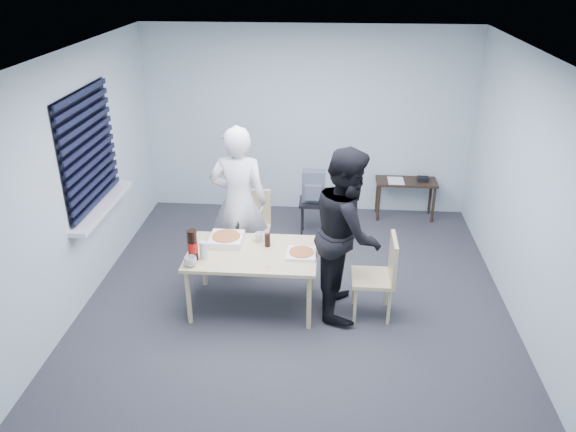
# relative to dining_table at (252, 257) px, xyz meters

# --- Properties ---
(room) EXTENTS (5.00, 5.00, 5.00)m
(room) POSITION_rel_dining_table_xyz_m (-1.75, 0.47, 0.86)
(room) COLOR #28292D
(room) RESTS_ON ground
(dining_table) EXTENTS (1.33, 0.84, 0.65)m
(dining_table) POSITION_rel_dining_table_xyz_m (0.00, 0.00, 0.00)
(dining_table) COLOR #D7C989
(dining_table) RESTS_ON ground
(chair_far) EXTENTS (0.42, 0.42, 0.89)m
(chair_far) POSITION_rel_dining_table_xyz_m (-0.13, 0.96, -0.07)
(chair_far) COLOR #D7C989
(chair_far) RESTS_ON ground
(chair_right) EXTENTS (0.42, 0.42, 0.89)m
(chair_right) POSITION_rel_dining_table_xyz_m (1.32, -0.06, -0.07)
(chair_right) COLOR #D7C989
(chair_right) RESTS_ON ground
(person_white) EXTENTS (0.65, 0.42, 1.77)m
(person_white) POSITION_rel_dining_table_xyz_m (-0.24, 0.71, 0.30)
(person_white) COLOR white
(person_white) RESTS_ON ground
(person_black) EXTENTS (0.47, 0.86, 1.77)m
(person_black) POSITION_rel_dining_table_xyz_m (0.96, 0.05, 0.30)
(person_black) COLOR black
(person_black) RESTS_ON ground
(side_table) EXTENTS (0.83, 0.37, 0.56)m
(side_table) POSITION_rel_dining_table_xyz_m (1.84, 2.35, -0.11)
(side_table) COLOR #332418
(side_table) RESTS_ON ground
(stool) EXTENTS (0.36, 0.36, 0.50)m
(stool) POSITION_rel_dining_table_xyz_m (0.57, 1.68, -0.20)
(stool) COLOR black
(stool) RESTS_ON ground
(backpack) EXTENTS (0.30, 0.22, 0.41)m
(backpack) POSITION_rel_dining_table_xyz_m (0.57, 1.67, 0.12)
(backpack) COLOR slate
(backpack) RESTS_ON stool
(pizza_box_a) EXTENTS (0.35, 0.35, 0.09)m
(pizza_box_a) POSITION_rel_dining_table_xyz_m (-0.30, 0.18, 0.10)
(pizza_box_a) COLOR white
(pizza_box_a) RESTS_ON dining_table
(pizza_box_b) EXTENTS (0.29, 0.29, 0.04)m
(pizza_box_b) POSITION_rel_dining_table_xyz_m (0.51, -0.02, 0.08)
(pizza_box_b) COLOR white
(pizza_box_b) RESTS_ON dining_table
(mug_a) EXTENTS (0.17, 0.17, 0.10)m
(mug_a) POSITION_rel_dining_table_xyz_m (-0.56, -0.32, 0.11)
(mug_a) COLOR silver
(mug_a) RESTS_ON dining_table
(mug_b) EXTENTS (0.10, 0.10, 0.09)m
(mug_b) POSITION_rel_dining_table_xyz_m (0.04, 0.25, 0.11)
(mug_b) COLOR silver
(mug_b) RESTS_ON dining_table
(cola_glass) EXTENTS (0.08, 0.08, 0.14)m
(cola_glass) POSITION_rel_dining_table_xyz_m (0.14, 0.14, 0.13)
(cola_glass) COLOR black
(cola_glass) RESTS_ON dining_table
(soda_bottle) EXTENTS (0.10, 0.10, 0.32)m
(soda_bottle) POSITION_rel_dining_table_xyz_m (-0.56, -0.20, 0.22)
(soda_bottle) COLOR black
(soda_bottle) RESTS_ON dining_table
(plastic_cups) EXTENTS (0.10, 0.10, 0.18)m
(plastic_cups) POSITION_rel_dining_table_xyz_m (-0.46, -0.16, 0.15)
(plastic_cups) COLOR silver
(plastic_cups) RESTS_ON dining_table
(rubber_band) EXTENTS (0.07, 0.07, 0.00)m
(rubber_band) POSITION_rel_dining_table_xyz_m (0.19, -0.30, 0.06)
(rubber_band) COLOR red
(rubber_band) RESTS_ON dining_table
(papers) EXTENTS (0.30, 0.35, 0.00)m
(papers) POSITION_rel_dining_table_xyz_m (1.69, 2.33, -0.03)
(papers) COLOR white
(papers) RESTS_ON side_table
(black_box) EXTENTS (0.18, 0.16, 0.06)m
(black_box) POSITION_rel_dining_table_xyz_m (2.06, 2.35, 0.00)
(black_box) COLOR black
(black_box) RESTS_ON side_table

